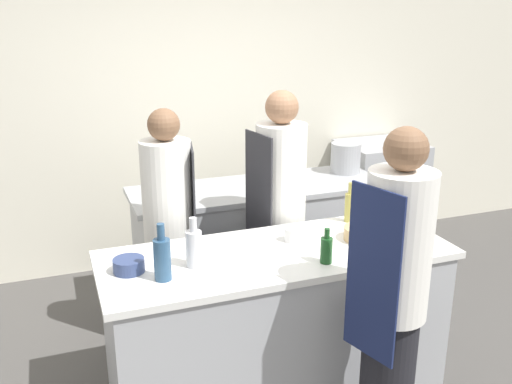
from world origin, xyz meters
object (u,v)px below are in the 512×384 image
at_px(bottle_wine, 376,209).
at_px(chef_at_prep_near, 393,300).
at_px(bottle_vinegar, 162,258).
at_px(bottle_olive_oil, 194,247).
at_px(stockpot, 346,158).
at_px(oven_range, 378,195).
at_px(cup, 292,235).
at_px(bowl_mixing_large, 129,265).
at_px(chef_at_pass_far, 280,217).
at_px(bottle_cooking_oil, 326,249).
at_px(bottle_sauce, 350,206).
at_px(chef_at_stove, 170,232).
at_px(bowl_prep_small, 364,234).

bearing_deg(bottle_wine, chef_at_prep_near, -115.99).
bearing_deg(bottle_vinegar, chef_at_prep_near, -27.54).
height_order(bottle_olive_oil, bottle_vinegar, bottle_vinegar).
bearing_deg(stockpot, oven_range, 34.61).
distance_m(bottle_vinegar, cup, 0.86).
distance_m(bowl_mixing_large, cup, 0.98).
relative_size(chef_at_prep_near, cup, 17.56).
bearing_deg(chef_at_pass_far, bottle_cooking_oil, 164.39).
distance_m(bottle_vinegar, bottle_sauce, 1.36).
xyz_separation_m(chef_at_stove, bottle_cooking_oil, (0.67, -0.95, 0.16)).
height_order(chef_at_pass_far, bottle_sauce, chef_at_pass_far).
distance_m(chef_at_stove, chef_at_pass_far, 0.75).
bearing_deg(bottle_wine, stockpot, 70.26).
relative_size(chef_at_pass_far, bottle_vinegar, 5.74).
xyz_separation_m(chef_at_prep_near, bottle_sauce, (0.27, 0.94, 0.14)).
height_order(chef_at_stove, stockpot, chef_at_stove).
height_order(chef_at_prep_near, chef_at_pass_far, chef_at_pass_far).
bearing_deg(chef_at_prep_near, bottle_vinegar, 45.67).
relative_size(chef_at_prep_near, bottle_sauce, 6.63).
height_order(chef_at_pass_far, bottle_wine, chef_at_pass_far).
xyz_separation_m(bottle_vinegar, bottle_cooking_oil, (0.87, -0.11, -0.04)).
relative_size(bowl_prep_small, cup, 2.43).
xyz_separation_m(cup, stockpot, (1.02, 1.21, 0.08)).
xyz_separation_m(bottle_sauce, stockpot, (0.54, 1.04, 0.02)).
bearing_deg(bottle_wine, bottle_vinegar, -168.20).
height_order(chef_at_prep_near, bottle_sauce, chef_at_prep_near).
distance_m(bottle_cooking_oil, bottle_sauce, 0.67).
height_order(cup, stockpot, stockpot).
relative_size(bottle_sauce, stockpot, 1.05).
distance_m(oven_range, bottle_olive_oil, 2.94).
distance_m(bottle_sauce, cup, 0.51).
bearing_deg(bowl_prep_small, bottle_sauce, 77.53).
distance_m(chef_at_stove, stockpot, 1.76).
bearing_deg(bowl_prep_small, bowl_mixing_large, 178.00).
height_order(oven_range, bottle_cooking_oil, bottle_cooking_oil).
distance_m(oven_range, bottle_cooking_oil, 2.60).
distance_m(bottle_cooking_oil, bowl_mixing_large, 1.06).
bearing_deg(chef_at_pass_far, oven_range, -63.27).
relative_size(oven_range, bottle_olive_oil, 3.69).
xyz_separation_m(chef_at_pass_far, bottle_sauce, (0.35, -0.32, 0.14)).
height_order(bottle_sauce, stockpot, bottle_sauce).
bearing_deg(chef_at_stove, bottle_vinegar, -2.40).
bearing_deg(stockpot, bottle_olive_oil, -140.83).
relative_size(bottle_cooking_oil, cup, 2.01).
xyz_separation_m(chef_at_prep_near, bowl_mixing_large, (-1.18, 0.68, 0.07)).
bearing_deg(bowl_mixing_large, bottle_vinegar, -44.84).
xyz_separation_m(oven_range, bowl_mixing_large, (-2.62, -1.73, 0.44)).
relative_size(chef_at_pass_far, bottle_wine, 6.86).
relative_size(cup, stockpot, 0.40).
bearing_deg(chef_at_stove, bowl_prep_small, 65.67).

